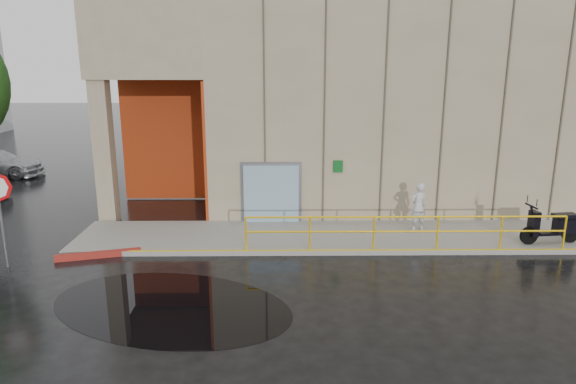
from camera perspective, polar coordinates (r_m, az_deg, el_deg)
name	(u,v)px	position (r m, az deg, el deg)	size (l,w,h in m)	color
ground	(258,302)	(12.59, -3.34, -12.12)	(120.00, 120.00, 0.00)	black
sidewalk	(387,236)	(17.04, 10.98, -4.85)	(20.00, 3.00, 0.15)	gray
building	(388,95)	(22.73, 11.00, 10.59)	(20.00, 10.17, 8.00)	gray
guardrail	(406,232)	(15.66, 12.95, -4.36)	(9.56, 0.06, 1.03)	#E0AB0B
person	(418,206)	(17.43, 14.26, -1.57)	(0.59, 0.39, 1.61)	silver
scooter	(553,217)	(17.60, 27.37, -2.44)	(1.96, 0.83, 1.49)	black
red_curb	(98,255)	(16.15, -20.32, -6.55)	(2.40, 0.18, 0.18)	maroon
puddle	(171,306)	(12.68, -12.90, -12.26)	(5.93, 3.65, 0.01)	black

